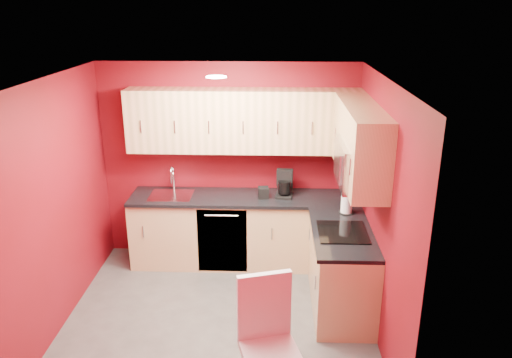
# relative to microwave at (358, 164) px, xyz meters

# --- Properties ---
(floor) EXTENTS (3.20, 3.20, 0.00)m
(floor) POSITION_rel_microwave_xyz_m (-1.39, -0.20, -1.66)
(floor) COLOR #54514E
(floor) RESTS_ON ground
(ceiling) EXTENTS (3.20, 3.20, 0.00)m
(ceiling) POSITION_rel_microwave_xyz_m (-1.39, -0.20, 0.84)
(ceiling) COLOR white
(ceiling) RESTS_ON wall_back
(wall_back) EXTENTS (3.20, 0.00, 3.20)m
(wall_back) POSITION_rel_microwave_xyz_m (-1.39, 1.30, -0.41)
(wall_back) COLOR maroon
(wall_back) RESTS_ON floor
(wall_front) EXTENTS (3.20, 0.00, 3.20)m
(wall_front) POSITION_rel_microwave_xyz_m (-1.39, -1.70, -0.41)
(wall_front) COLOR maroon
(wall_front) RESTS_ON floor
(wall_left) EXTENTS (0.00, 3.00, 3.00)m
(wall_left) POSITION_rel_microwave_xyz_m (-2.99, -0.20, -0.41)
(wall_left) COLOR maroon
(wall_left) RESTS_ON floor
(wall_right) EXTENTS (0.00, 3.00, 3.00)m
(wall_right) POSITION_rel_microwave_xyz_m (0.21, -0.20, -0.41)
(wall_right) COLOR maroon
(wall_right) RESTS_ON floor
(base_cabinets_back) EXTENTS (2.80, 0.60, 0.87)m
(base_cabinets_back) POSITION_rel_microwave_xyz_m (-1.19, 1.00, -1.22)
(base_cabinets_back) COLOR tan
(base_cabinets_back) RESTS_ON floor
(base_cabinets_right) EXTENTS (0.60, 1.30, 0.87)m
(base_cabinets_right) POSITION_rel_microwave_xyz_m (-0.09, 0.05, -1.22)
(base_cabinets_right) COLOR tan
(base_cabinets_right) RESTS_ON floor
(countertop_back) EXTENTS (2.80, 0.63, 0.04)m
(countertop_back) POSITION_rel_microwave_xyz_m (-1.19, 0.99, -0.77)
(countertop_back) COLOR black
(countertop_back) RESTS_ON base_cabinets_back
(countertop_right) EXTENTS (0.63, 1.27, 0.04)m
(countertop_right) POSITION_rel_microwave_xyz_m (-0.11, 0.04, -0.77)
(countertop_right) COLOR black
(countertop_right) RESTS_ON base_cabinets_right
(upper_cabinets_back) EXTENTS (2.80, 0.35, 0.75)m
(upper_cabinets_back) POSITION_rel_microwave_xyz_m (-1.19, 1.13, 0.17)
(upper_cabinets_back) COLOR #E5B582
(upper_cabinets_back) RESTS_ON wall_back
(upper_cabinets_right) EXTENTS (0.35, 1.55, 0.75)m
(upper_cabinets_right) POSITION_rel_microwave_xyz_m (0.03, 0.24, 0.23)
(upper_cabinets_right) COLOR #E5B582
(upper_cabinets_right) RESTS_ON wall_right
(microwave) EXTENTS (0.42, 0.76, 0.42)m
(microwave) POSITION_rel_microwave_xyz_m (0.00, 0.00, 0.00)
(microwave) COLOR silver
(microwave) RESTS_ON upper_cabinets_right
(cooktop) EXTENTS (0.50, 0.55, 0.01)m
(cooktop) POSITION_rel_microwave_xyz_m (-0.11, 0.00, -0.74)
(cooktop) COLOR black
(cooktop) RESTS_ON countertop_right
(sink) EXTENTS (0.52, 0.42, 0.35)m
(sink) POSITION_rel_microwave_xyz_m (-2.09, 1.00, -0.72)
(sink) COLOR silver
(sink) RESTS_ON countertop_back
(dishwasher_front) EXTENTS (0.60, 0.02, 0.82)m
(dishwasher_front) POSITION_rel_microwave_xyz_m (-1.44, 0.71, -1.22)
(dishwasher_front) COLOR black
(dishwasher_front) RESTS_ON base_cabinets_back
(downlight) EXTENTS (0.20, 0.20, 0.01)m
(downlight) POSITION_rel_microwave_xyz_m (-1.39, 0.10, 0.82)
(downlight) COLOR white
(downlight) RESTS_ON ceiling
(coffee_maker) EXTENTS (0.22, 0.28, 0.33)m
(coffee_maker) POSITION_rel_microwave_xyz_m (-0.70, 1.00, -0.59)
(coffee_maker) COLOR black
(coffee_maker) RESTS_ON countertop_back
(napkin_holder) EXTENTS (0.14, 0.14, 0.13)m
(napkin_holder) POSITION_rel_microwave_xyz_m (-0.95, 0.95, -0.68)
(napkin_holder) COLOR black
(napkin_holder) RESTS_ON countertop_back
(paper_towel) EXTENTS (0.22, 0.22, 0.29)m
(paper_towel) POSITION_rel_microwave_xyz_m (-0.01, 0.52, -0.60)
(paper_towel) COLOR white
(paper_towel) RESTS_ON countertop_right
(dining_chair) EXTENTS (0.56, 0.58, 1.11)m
(dining_chair) POSITION_rel_microwave_xyz_m (-0.84, -1.40, -1.10)
(dining_chair) COLOR silver
(dining_chair) RESTS_ON floor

